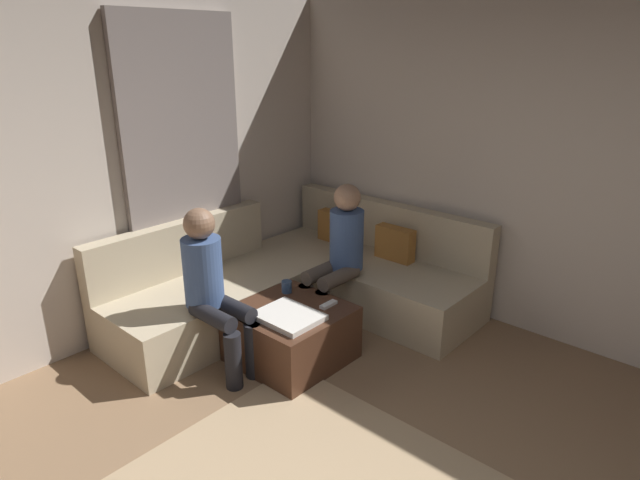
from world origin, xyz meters
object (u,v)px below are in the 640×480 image
Objects in this scene: game_remote at (329,305)px; person_on_couch_side at (212,285)px; person_on_couch_back at (339,251)px; ottoman at (291,334)px; sectional_couch at (301,282)px; coffee_mug at (287,287)px.

game_remote is 0.12× the size of person_on_couch_side.
person_on_couch_back is at bearing 121.96° from game_remote.
ottoman is at bearing -129.29° from game_remote.
person_on_couch_side is (-0.34, -0.43, 0.45)m from ottoman.
person_on_couch_side is at bearing -81.98° from sectional_couch.
ottoman is at bearing -39.29° from coffee_mug.
ottoman is 0.63× the size of person_on_couch_side.
person_on_couch_back is (-0.28, 0.45, 0.23)m from game_remote.
ottoman is 0.36m from game_remote.
sectional_couch is 3.36× the size of ottoman.
game_remote is at bearing 121.96° from person_on_couch_back.
sectional_couch is at bearing 8.10° from person_on_couch_back.
sectional_couch reaches higher than game_remote.
sectional_couch is 17.00× the size of game_remote.
game_remote is 0.12× the size of person_on_couch_back.
coffee_mug is 0.63× the size of game_remote.
sectional_couch is at bearing -171.98° from person_on_couch_side.
game_remote is (0.67, -0.39, 0.15)m from sectional_couch.
game_remote is (0.18, 0.22, 0.22)m from ottoman.
person_on_couch_side reaches higher than ottoman.
person_on_couch_back is 1.00× the size of person_on_couch_side.
coffee_mug is 0.08× the size of person_on_couch_side.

